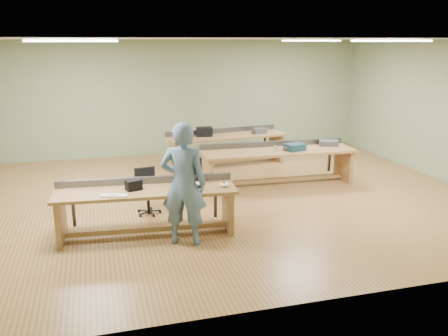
{
  "coord_description": "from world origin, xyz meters",
  "views": [
    {
      "loc": [
        -2.27,
        -8.51,
        2.97
      ],
      "look_at": [
        -0.09,
        -0.6,
        0.76
      ],
      "focal_mm": 38.0,
      "sensor_mm": 36.0,
      "label": 1
    }
  ],
  "objects_px": {
    "task_chair": "(148,197)",
    "drinks_can": "(275,149)",
    "parts_bin_teal": "(295,147)",
    "mug": "(287,148)",
    "camera_bag": "(134,185)",
    "person": "(184,184)",
    "parts_bin_grey": "(329,143)",
    "workbench_mid": "(277,158)",
    "workbench_front": "(146,201)",
    "laptop_base": "(190,185)",
    "workbench_back": "(227,143)"
  },
  "relations": [
    {
      "from": "camera_bag",
      "to": "mug",
      "type": "height_order",
      "value": "camera_bag"
    },
    {
      "from": "parts_bin_teal",
      "to": "mug",
      "type": "height_order",
      "value": "parts_bin_teal"
    },
    {
      "from": "workbench_front",
      "to": "workbench_mid",
      "type": "distance_m",
      "value": 3.6
    },
    {
      "from": "workbench_back",
      "to": "task_chair",
      "type": "distance_m",
      "value": 3.7
    },
    {
      "from": "workbench_mid",
      "to": "person",
      "type": "height_order",
      "value": "person"
    },
    {
      "from": "workbench_mid",
      "to": "mug",
      "type": "relative_size",
      "value": 25.03
    },
    {
      "from": "task_chair",
      "to": "workbench_back",
      "type": "bearing_deg",
      "value": 43.54
    },
    {
      "from": "task_chair",
      "to": "mug",
      "type": "relative_size",
      "value": 6.19
    },
    {
      "from": "task_chair",
      "to": "parts_bin_grey",
      "type": "distance_m",
      "value": 4.29
    },
    {
      "from": "workbench_front",
      "to": "parts_bin_grey",
      "type": "bearing_deg",
      "value": 31.45
    },
    {
      "from": "workbench_mid",
      "to": "drinks_can",
      "type": "relative_size",
      "value": 26.16
    },
    {
      "from": "drinks_can",
      "to": "parts_bin_grey",
      "type": "bearing_deg",
      "value": 11.16
    },
    {
      "from": "task_chair",
      "to": "mug",
      "type": "xyz_separation_m",
      "value": [
        3.02,
        0.92,
        0.51
      ]
    },
    {
      "from": "person",
      "to": "laptop_base",
      "type": "xyz_separation_m",
      "value": [
        0.19,
        0.46,
        -0.16
      ]
    },
    {
      "from": "mug",
      "to": "drinks_can",
      "type": "distance_m",
      "value": 0.27
    },
    {
      "from": "camera_bag",
      "to": "task_chair",
      "type": "distance_m",
      "value": 1.13
    },
    {
      "from": "workbench_back",
      "to": "workbench_front",
      "type": "bearing_deg",
      "value": -128.37
    },
    {
      "from": "parts_bin_teal",
      "to": "person",
      "type": "bearing_deg",
      "value": -139.89
    },
    {
      "from": "workbench_front",
      "to": "camera_bag",
      "type": "distance_m",
      "value": 0.33
    },
    {
      "from": "task_chair",
      "to": "drinks_can",
      "type": "bearing_deg",
      "value": 9.46
    },
    {
      "from": "workbench_front",
      "to": "task_chair",
      "type": "xyz_separation_m",
      "value": [
        0.12,
        0.95,
        -0.26
      ]
    },
    {
      "from": "workbench_mid",
      "to": "workbench_back",
      "type": "relative_size",
      "value": 1.09
    },
    {
      "from": "workbench_back",
      "to": "camera_bag",
      "type": "relative_size",
      "value": 12.73
    },
    {
      "from": "workbench_back",
      "to": "drinks_can",
      "type": "height_order",
      "value": "drinks_can"
    },
    {
      "from": "workbench_mid",
      "to": "person",
      "type": "relative_size",
      "value": 1.75
    },
    {
      "from": "camera_bag",
      "to": "parts_bin_teal",
      "type": "height_order",
      "value": "camera_bag"
    },
    {
      "from": "workbench_back",
      "to": "workbench_mid",
      "type": "bearing_deg",
      "value": -78.56
    },
    {
      "from": "workbench_front",
      "to": "mug",
      "type": "bearing_deg",
      "value": 35.71
    },
    {
      "from": "workbench_mid",
      "to": "person",
      "type": "bearing_deg",
      "value": -132.69
    },
    {
      "from": "parts_bin_teal",
      "to": "mug",
      "type": "relative_size",
      "value": 2.99
    },
    {
      "from": "laptop_base",
      "to": "camera_bag",
      "type": "relative_size",
      "value": 1.53
    },
    {
      "from": "camera_bag",
      "to": "parts_bin_grey",
      "type": "distance_m",
      "value": 4.88
    },
    {
      "from": "parts_bin_grey",
      "to": "mug",
      "type": "height_order",
      "value": "parts_bin_grey"
    },
    {
      "from": "workbench_mid",
      "to": "parts_bin_grey",
      "type": "bearing_deg",
      "value": 6.57
    },
    {
      "from": "workbench_front",
      "to": "parts_bin_grey",
      "type": "xyz_separation_m",
      "value": [
        4.22,
        2.11,
        0.25
      ]
    },
    {
      "from": "person",
      "to": "parts_bin_teal",
      "type": "relative_size",
      "value": 4.77
    },
    {
      "from": "laptop_base",
      "to": "parts_bin_teal",
      "type": "bearing_deg",
      "value": 49.72
    },
    {
      "from": "laptop_base",
      "to": "parts_bin_teal",
      "type": "distance_m",
      "value": 3.24
    },
    {
      "from": "laptop_base",
      "to": "workbench_mid",
      "type": "bearing_deg",
      "value": 55.35
    },
    {
      "from": "task_chair",
      "to": "parts_bin_teal",
      "type": "distance_m",
      "value": 3.37
    },
    {
      "from": "person",
      "to": "mug",
      "type": "distance_m",
      "value": 3.53
    },
    {
      "from": "workbench_back",
      "to": "person",
      "type": "xyz_separation_m",
      "value": [
        -1.88,
        -4.35,
        0.37
      ]
    },
    {
      "from": "parts_bin_grey",
      "to": "mug",
      "type": "relative_size",
      "value": 3.12
    },
    {
      "from": "workbench_back",
      "to": "laptop_base",
      "type": "relative_size",
      "value": 8.35
    },
    {
      "from": "workbench_mid",
      "to": "parts_bin_grey",
      "type": "distance_m",
      "value": 1.25
    },
    {
      "from": "laptop_base",
      "to": "mug",
      "type": "distance_m",
      "value": 3.09
    },
    {
      "from": "workbench_mid",
      "to": "camera_bag",
      "type": "distance_m",
      "value": 3.77
    },
    {
      "from": "workbench_mid",
      "to": "parts_bin_teal",
      "type": "relative_size",
      "value": 8.37
    },
    {
      "from": "person",
      "to": "parts_bin_grey",
      "type": "distance_m",
      "value": 4.53
    },
    {
      "from": "parts_bin_grey",
      "to": "drinks_can",
      "type": "relative_size",
      "value": 3.26
    }
  ]
}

